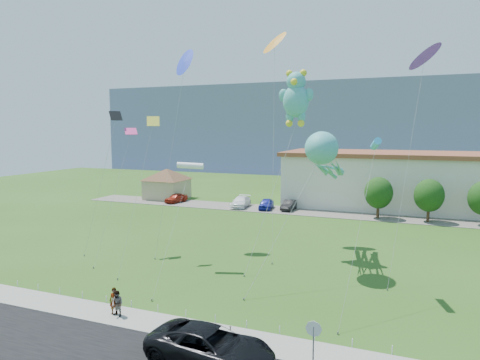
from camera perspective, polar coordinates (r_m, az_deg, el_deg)
name	(u,v)px	position (r m, az deg, el deg)	size (l,w,h in m)	color
ground	(182,307)	(29.35, -7.75, -16.43)	(160.00, 160.00, 0.00)	#284C15
sidewalk	(159,324)	(27.18, -10.73, -18.34)	(80.00, 2.50, 0.10)	gray
parking_strip	(304,212)	(61.08, 8.51, -4.19)	(70.00, 6.00, 0.06)	#59544C
hill_ridge	(365,127)	(144.11, 16.28, 6.85)	(160.00, 50.00, 25.00)	slate
pavilion	(167,181)	(72.43, -9.72, -0.10)	(9.20, 9.20, 5.00)	tan
stop_sign	(314,333)	(21.90, 9.78, -19.50)	(0.80, 0.07, 2.50)	slate
rope_fence	(172,311)	(28.22, -9.10, -16.88)	(26.05, 0.05, 0.50)	white
tree_near	(379,193)	(58.16, 17.99, -1.64)	(3.60, 3.60, 5.47)	#3F2B19
tree_mid	(429,195)	(58.13, 23.90, -1.89)	(3.60, 3.60, 5.47)	#3F2B19
suv	(210,346)	(22.50, -3.98, -21.27)	(2.98, 6.47, 1.80)	black
pedestrian_left	(114,301)	(28.64, -16.41, -15.22)	(0.61, 0.40, 1.68)	gray
pedestrian_right	(117,304)	(28.32, -16.04, -15.55)	(0.78, 0.61, 1.60)	gray
parked_car_red	(176,198)	(68.40, -8.51, -2.37)	(1.71, 4.25, 1.45)	maroon
parked_car_white	(241,202)	(63.63, 0.10, -2.93)	(2.17, 5.34, 1.55)	white
parked_car_blue	(266,204)	(62.27, 3.52, -3.19)	(1.76, 4.37, 1.49)	#1B2298
parked_car_black	(289,205)	(61.83, 6.56, -3.33)	(1.49, 4.28, 1.41)	black
octopus_kite	(325,157)	(36.28, 11.24, 2.97)	(4.91, 15.52, 11.39)	teal
teddy_bear_kite	(296,97)	(39.81, 7.47, 10.94)	(3.58, 9.18, 16.89)	teal
small_kite_orange	(275,48)	(46.42, 4.63, 17.17)	(3.89, 10.48, 21.21)	orange
small_kite_blue	(184,67)	(43.82, -7.49, 14.77)	(1.80, 7.17, 18.82)	blue
small_kite_purple	(424,62)	(40.62, 23.31, 14.30)	(2.89, 9.74, 18.38)	purple
small_kite_pink	(127,146)	(41.15, -14.84, 4.46)	(1.29, 6.93, 11.80)	#D32F7C
small_kite_black	(112,132)	(42.01, -16.69, 6.16)	(2.19, 3.99, 13.25)	black
small_kite_white	(190,167)	(35.84, -6.68, 1.78)	(1.48, 9.13, 8.97)	white
small_kite_cyan	(376,145)	(31.08, 17.62, 4.43)	(1.46, 8.86, 10.98)	#37ABF9
small_kite_yellow	(149,138)	(38.50, -11.99, 5.49)	(1.58, 7.55, 12.70)	gold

